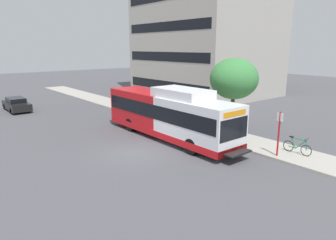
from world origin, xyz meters
name	(u,v)px	position (x,y,z in m)	size (l,w,h in m)	color
ground_plane	(80,127)	(0.00, 8.00, 0.00)	(120.00, 120.00, 0.00)	#4C4C51
sidewalk_curb	(164,118)	(7.00, 6.00, 0.07)	(3.00, 56.00, 0.14)	#A8A399
transit_bus	(169,114)	(3.63, 1.19, 1.70)	(2.58, 12.25, 3.65)	white
bus_stop_sign_pole	(279,130)	(5.97, -5.87, 1.65)	(0.10, 0.36, 2.60)	red
bicycle_parked	(297,147)	(7.19, -6.42, 0.56)	(0.52, 1.76, 1.02)	black
street_tree_near_stop	(234,79)	(8.16, -0.73, 4.04)	(3.49, 3.49, 5.40)	#4C3823
parked_car_far_lane	(17,104)	(-2.25, 18.21, 0.66)	(1.80, 4.50, 1.33)	black
apartment_tower_backdrop	(208,1)	(20.69, 14.11, 12.05)	(13.98, 15.86, 24.11)	#ADA89E
lattice_comm_tower	(168,36)	(25.68, 28.37, 8.20)	(1.10, 1.10, 25.00)	#B7B7BC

